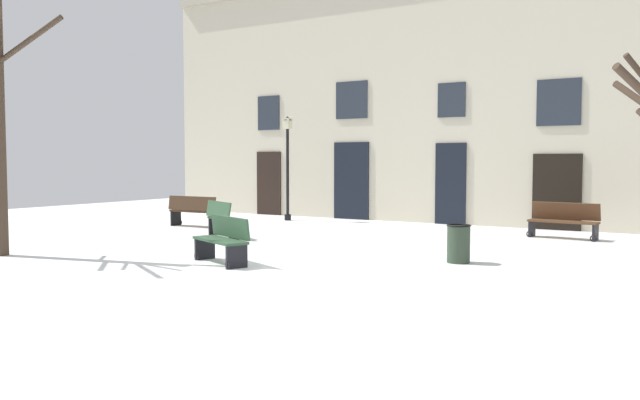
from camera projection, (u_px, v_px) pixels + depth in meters
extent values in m
plane|color=white|center=(269.00, 264.00, 12.59)|extent=(35.40, 35.40, 0.00)
cube|color=beige|center=(448.00, 90.00, 20.52)|extent=(22.12, 0.40, 8.43)
cube|color=black|center=(269.00, 183.00, 24.10)|extent=(1.06, 0.08, 2.33)
cube|color=#262D38|center=(269.00, 113.00, 23.95)|extent=(0.95, 0.06, 1.25)
cube|color=black|center=(351.00, 181.00, 22.27)|extent=(1.34, 0.08, 2.63)
cube|color=#262D38|center=(352.00, 100.00, 22.10)|extent=(1.20, 0.06, 1.26)
cube|color=black|center=(451.00, 184.00, 20.41)|extent=(1.00, 0.08, 2.56)
cube|color=#262D38|center=(452.00, 100.00, 20.25)|extent=(0.90, 0.06, 1.07)
cube|color=black|center=(557.00, 192.00, 18.74)|extent=(1.36, 0.08, 2.20)
cube|color=#262D38|center=(559.00, 102.00, 18.59)|extent=(1.23, 0.06, 1.33)
cylinder|color=#423326|center=(29.00, 41.00, 13.35)|extent=(1.51, 0.67, 1.00)
cylinder|color=black|center=(288.00, 175.00, 21.79)|extent=(0.10, 0.10, 3.06)
cylinder|color=black|center=(288.00, 217.00, 21.87)|extent=(0.22, 0.22, 0.20)
cube|color=beige|center=(287.00, 124.00, 21.68)|extent=(0.24, 0.24, 0.36)
cone|color=black|center=(287.00, 118.00, 21.67)|extent=(0.30, 0.30, 0.14)
cylinder|color=#2D3D2D|center=(459.00, 244.00, 12.75)|extent=(0.45, 0.45, 0.72)
torus|color=black|center=(459.00, 225.00, 12.73)|extent=(0.47, 0.47, 0.04)
cube|color=#3D2819|center=(197.00, 211.00, 19.69)|extent=(1.81, 0.50, 0.05)
cube|color=#3D2819|center=(192.00, 203.00, 19.49)|extent=(1.80, 0.15, 0.42)
cube|color=black|center=(218.00, 220.00, 19.28)|extent=(0.07, 0.41, 0.47)
torus|color=black|center=(222.00, 225.00, 19.44)|extent=(0.17, 0.03, 0.17)
cube|color=black|center=(176.00, 218.00, 20.12)|extent=(0.07, 0.41, 0.47)
torus|color=black|center=(180.00, 222.00, 20.29)|extent=(0.17, 0.03, 0.17)
cube|color=#2D4C33|center=(225.00, 219.00, 17.05)|extent=(1.53, 1.07, 0.05)
cube|color=#2D4C33|center=(218.00, 210.00, 16.94)|extent=(1.39, 0.79, 0.43)
cube|color=black|center=(236.00, 230.00, 16.47)|extent=(0.23, 0.36, 0.47)
torus|color=black|center=(242.00, 236.00, 16.57)|extent=(0.16, 0.11, 0.17)
cube|color=black|center=(215.00, 226.00, 17.66)|extent=(0.23, 0.36, 0.47)
torus|color=black|center=(221.00, 231.00, 17.75)|extent=(0.16, 0.11, 0.17)
cube|color=#2D4C33|center=(220.00, 240.00, 12.63)|extent=(1.57, 1.04, 0.05)
cube|color=#2D4C33|center=(230.00, 227.00, 12.74)|extent=(1.41, 0.68, 0.42)
cube|color=black|center=(205.00, 248.00, 13.21)|extent=(0.23, 0.42, 0.46)
torus|color=black|center=(196.00, 256.00, 13.11)|extent=(0.17, 0.10, 0.17)
cube|color=black|center=(237.00, 256.00, 12.07)|extent=(0.23, 0.42, 0.46)
torus|color=black|center=(228.00, 265.00, 11.97)|extent=(0.17, 0.10, 0.17)
cube|color=#51331E|center=(563.00, 222.00, 16.67)|extent=(1.75, 0.62, 0.05)
cube|color=#51331E|center=(566.00, 211.00, 16.82)|extent=(1.72, 0.31, 0.44)
cube|color=black|center=(532.00, 228.00, 17.17)|extent=(0.10, 0.41, 0.44)
torus|color=black|center=(529.00, 234.00, 17.04)|extent=(0.17, 0.05, 0.17)
cube|color=black|center=(595.00, 232.00, 16.20)|extent=(0.10, 0.41, 0.44)
torus|color=black|center=(593.00, 239.00, 16.07)|extent=(0.17, 0.05, 0.17)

